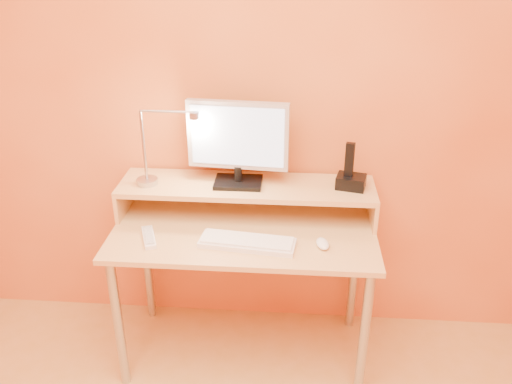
# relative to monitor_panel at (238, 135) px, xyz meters

# --- Properties ---
(wall_back) EXTENTS (3.00, 0.04, 2.50)m
(wall_back) POSITION_rel_monitor_panel_xyz_m (0.04, 0.16, 0.13)
(wall_back) COLOR #E68549
(wall_back) RESTS_ON floor
(desk_leg_fl) EXTENTS (0.04, 0.04, 0.69)m
(desk_leg_fl) POSITION_rel_monitor_panel_xyz_m (-0.51, -0.41, -0.77)
(desk_leg_fl) COLOR #AEADB4
(desk_leg_fl) RESTS_ON floor
(desk_leg_fr) EXTENTS (0.04, 0.04, 0.69)m
(desk_leg_fr) POSITION_rel_monitor_panel_xyz_m (0.59, -0.41, -0.77)
(desk_leg_fr) COLOR #AEADB4
(desk_leg_fr) RESTS_ON floor
(desk_leg_bl) EXTENTS (0.04, 0.04, 0.69)m
(desk_leg_bl) POSITION_rel_monitor_panel_xyz_m (-0.51, 0.09, -0.77)
(desk_leg_bl) COLOR #AEADB4
(desk_leg_bl) RESTS_ON floor
(desk_leg_br) EXTENTS (0.04, 0.04, 0.69)m
(desk_leg_br) POSITION_rel_monitor_panel_xyz_m (0.59, 0.09, -0.77)
(desk_leg_br) COLOR #AEADB4
(desk_leg_br) RESTS_ON floor
(desk_lower) EXTENTS (1.20, 0.60, 0.02)m
(desk_lower) POSITION_rel_monitor_panel_xyz_m (0.04, -0.16, -0.41)
(desk_lower) COLOR tan
(desk_lower) RESTS_ON floor
(shelf_riser_left) EXTENTS (0.02, 0.30, 0.14)m
(shelf_riser_left) POSITION_rel_monitor_panel_xyz_m (-0.55, -0.01, -0.33)
(shelf_riser_left) COLOR tan
(shelf_riser_left) RESTS_ON desk_lower
(shelf_riser_right) EXTENTS (0.02, 0.30, 0.14)m
(shelf_riser_right) POSITION_rel_monitor_panel_xyz_m (0.63, -0.01, -0.33)
(shelf_riser_right) COLOR tan
(shelf_riser_right) RESTS_ON desk_lower
(desk_shelf) EXTENTS (1.20, 0.30, 0.02)m
(desk_shelf) POSITION_rel_monitor_panel_xyz_m (0.04, -0.01, -0.25)
(desk_shelf) COLOR tan
(desk_shelf) RESTS_ON desk_lower
(monitor_foot) EXTENTS (0.22, 0.16, 0.02)m
(monitor_foot) POSITION_rel_monitor_panel_xyz_m (0.00, -0.01, -0.23)
(monitor_foot) COLOR black
(monitor_foot) RESTS_ON desk_shelf
(monitor_neck) EXTENTS (0.04, 0.04, 0.07)m
(monitor_neck) POSITION_rel_monitor_panel_xyz_m (0.00, -0.01, -0.19)
(monitor_neck) COLOR black
(monitor_neck) RESTS_ON monitor_foot
(monitor_panel) EXTENTS (0.46, 0.07, 0.32)m
(monitor_panel) POSITION_rel_monitor_panel_xyz_m (0.00, 0.00, 0.00)
(monitor_panel) COLOR #BABABD
(monitor_panel) RESTS_ON monitor_neck
(monitor_back) EXTENTS (0.42, 0.05, 0.27)m
(monitor_back) POSITION_rel_monitor_panel_xyz_m (0.00, 0.02, 0.00)
(monitor_back) COLOR black
(monitor_back) RESTS_ON monitor_panel
(monitor_screen) EXTENTS (0.42, 0.04, 0.27)m
(monitor_screen) POSITION_rel_monitor_panel_xyz_m (0.00, -0.02, 0.00)
(monitor_screen) COLOR #B4D1FA
(monitor_screen) RESTS_ON monitor_panel
(lamp_base) EXTENTS (0.10, 0.10, 0.02)m
(lamp_base) POSITION_rel_monitor_panel_xyz_m (-0.43, -0.04, -0.23)
(lamp_base) COLOR #AEADB4
(lamp_base) RESTS_ON desk_shelf
(lamp_post) EXTENTS (0.01, 0.01, 0.33)m
(lamp_post) POSITION_rel_monitor_panel_xyz_m (-0.43, -0.04, -0.05)
(lamp_post) COLOR #AEADB4
(lamp_post) RESTS_ON lamp_base
(lamp_arm) EXTENTS (0.24, 0.01, 0.01)m
(lamp_arm) POSITION_rel_monitor_panel_xyz_m (-0.31, -0.04, 0.12)
(lamp_arm) COLOR #AEADB4
(lamp_arm) RESTS_ON lamp_post
(lamp_head) EXTENTS (0.04, 0.04, 0.03)m
(lamp_head) POSITION_rel_monitor_panel_xyz_m (-0.19, -0.04, 0.10)
(lamp_head) COLOR #AEADB4
(lamp_head) RESTS_ON lamp_arm
(lamp_bulb) EXTENTS (0.03, 0.03, 0.00)m
(lamp_bulb) POSITION_rel_monitor_panel_xyz_m (-0.19, -0.04, 0.09)
(lamp_bulb) COLOR #FFEAC6
(lamp_bulb) RESTS_ON lamp_head
(phone_dock) EXTENTS (0.15, 0.13, 0.06)m
(phone_dock) POSITION_rel_monitor_panel_xyz_m (0.52, -0.01, -0.21)
(phone_dock) COLOR black
(phone_dock) RESTS_ON desk_shelf
(phone_handset) EXTENTS (0.04, 0.03, 0.16)m
(phone_handset) POSITION_rel_monitor_panel_xyz_m (0.51, -0.01, -0.10)
(phone_handset) COLOR black
(phone_handset) RESTS_ON phone_dock
(phone_led) EXTENTS (0.01, 0.00, 0.04)m
(phone_led) POSITION_rel_monitor_panel_xyz_m (0.57, -0.06, -0.21)
(phone_led) COLOR #1F69FF
(phone_led) RESTS_ON phone_dock
(keyboard) EXTENTS (0.43, 0.18, 0.02)m
(keyboard) POSITION_rel_monitor_panel_xyz_m (0.07, -0.29, -0.39)
(keyboard) COLOR white
(keyboard) RESTS_ON desk_lower
(mouse) EXTENTS (0.07, 0.10, 0.03)m
(mouse) POSITION_rel_monitor_panel_xyz_m (0.39, -0.28, -0.38)
(mouse) COLOR white
(mouse) RESTS_ON desk_lower
(remote_control) EXTENTS (0.11, 0.19, 0.02)m
(remote_control) POSITION_rel_monitor_panel_xyz_m (-0.37, -0.27, -0.39)
(remote_control) COLOR white
(remote_control) RESTS_ON desk_lower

